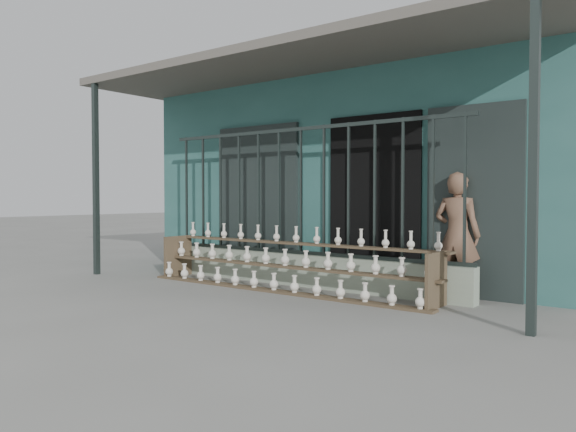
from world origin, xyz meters
The scene contains 6 objects.
ground centered at (0.00, 0.00, 0.00)m, with size 60.00×60.00×0.00m, color slate.
workshop_building centered at (0.00, 4.23, 1.62)m, with size 7.40×6.60×3.21m.
parapet_wall centered at (0.00, 1.30, 0.23)m, with size 5.00×0.20×0.45m, color #92A18A.
security_fence centered at (0.00, 1.30, 1.35)m, with size 5.00×0.04×1.80m.
shelf_rack centered at (0.03, 0.88, 0.36)m, with size 4.50×0.68×0.85m.
elderly_woman centered at (2.12, 1.70, 0.79)m, with size 0.57×0.38×1.57m, color brown.
Camera 1 is at (4.65, -5.13, 1.27)m, focal length 35.00 mm.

